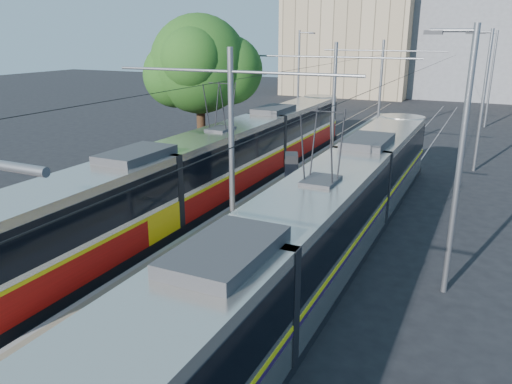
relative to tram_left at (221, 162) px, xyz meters
The scene contains 13 objects.
ground 14.10m from the tram_left, 75.10° to the right, with size 160.00×160.00×0.00m, color black.
platform 5.24m from the tram_left, 43.95° to the left, with size 4.00×50.00×0.30m, color gray.
tactile_strip_left 4.32m from the tram_left, 58.22° to the left, with size 0.70×50.00×0.01m, color gray.
tactile_strip_right 6.29m from the tram_left, 34.50° to the left, with size 0.70×50.00×0.01m, color gray.
rails 5.28m from the tram_left, 43.95° to the left, with size 8.71×70.00×0.03m.
tram_left is the anchor object (origin of this frame).
tram_right 9.60m from the tram_left, 41.41° to the right, with size 2.43×30.47×5.50m.
catenary 4.61m from the tram_left, ahead, with size 9.20×70.00×7.00m.
street_lamps 8.65m from the tram_left, 64.27° to the left, with size 15.18×38.22×8.00m.
shelter 3.69m from the tram_left, ahead, with size 0.94×1.15×2.19m.
tree 6.81m from the tram_left, 127.31° to the left, with size 6.08×5.62×8.83m.
building_left 47.25m from the tram_left, 97.84° to the left, with size 16.32×12.24×14.74m.
building_centre 51.69m from the tram_left, 79.23° to the left, with size 18.36×14.28×14.79m.
Camera 1 is at (8.25, -7.14, 7.72)m, focal length 35.00 mm.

